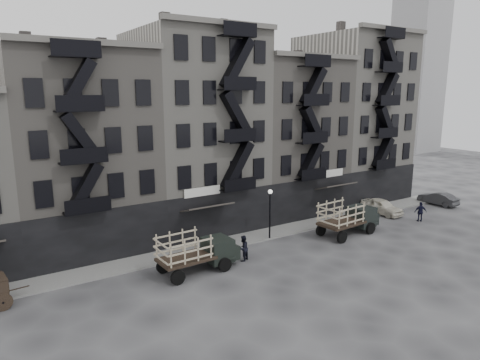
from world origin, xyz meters
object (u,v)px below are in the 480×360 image
stake_truck_west (197,249)px  car_east (382,206)px  pedestrian_mid (243,248)px  stake_truck_east (348,215)px  car_far (438,198)px  policeman (421,212)px

stake_truck_west → car_east: bearing=4.3°
stake_truck_west → pedestrian_mid: 3.78m
stake_truck_east → car_far: bearing=1.7°
stake_truck_west → policeman: 23.04m
stake_truck_west → pedestrian_mid: size_ratio=3.05×
stake_truck_east → policeman: bearing=-11.5°
pedestrian_mid → car_east: bearing=159.6°
stake_truck_west → policeman: size_ratio=3.06×
stake_truck_west → policeman: stake_truck_west is taller
stake_truck_west → pedestrian_mid: stake_truck_west is taller
stake_truck_west → car_east: stake_truck_west is taller
car_far → pedestrian_mid: pedestrian_mid is taller
stake_truck_west → car_east: size_ratio=1.29×
policeman → car_east: bearing=-40.5°
stake_truck_west → policeman: (22.99, -1.27, -0.69)m
car_east → car_far: size_ratio=1.07×
car_far → stake_truck_east: bearing=3.7°
stake_truck_west → car_east: 22.20m
stake_truck_east → car_east: 8.08m
car_far → policeman: bearing=18.9°
car_east → pedestrian_mid: 18.51m
pedestrian_mid → policeman: size_ratio=1.00×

